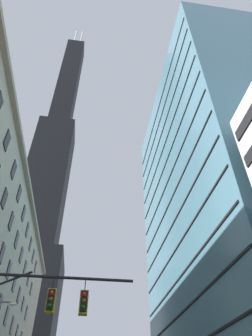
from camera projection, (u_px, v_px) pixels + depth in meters
dark_skyscraper at (40, 210)px, 123.43m from camera, size 25.07×25.07×230.50m
glass_office_midrise at (214, 202)px, 47.86m from camera, size 15.07×37.75×57.54m
traffic_signal_mast at (21, 318)px, 12.86m from camera, size 8.32×0.63×7.22m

